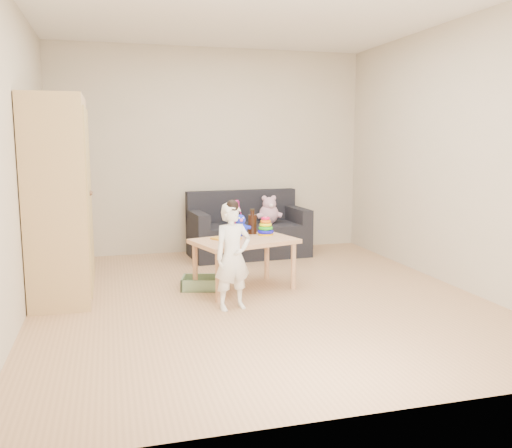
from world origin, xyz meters
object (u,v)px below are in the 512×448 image
object	(u,v)px
sofa	(249,240)
play_table	(244,264)
wardrobe	(59,199)
toddler	(233,258)

from	to	relation	value
sofa	play_table	xyz separation A→B (m)	(-0.43, -1.50, 0.05)
sofa	wardrobe	bearing A→B (deg)	-151.75
sofa	play_table	world-z (taller)	play_table
wardrobe	toddler	xyz separation A→B (m)	(1.44, -0.74, -0.47)
sofa	play_table	bearing A→B (deg)	-109.88
toddler	wardrobe	bearing A→B (deg)	139.08
sofa	play_table	size ratio (longest dim) A/B	1.53
sofa	toddler	distance (m)	2.19
toddler	play_table	bearing A→B (deg)	53.28
sofa	toddler	bearing A→B (deg)	-111.92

